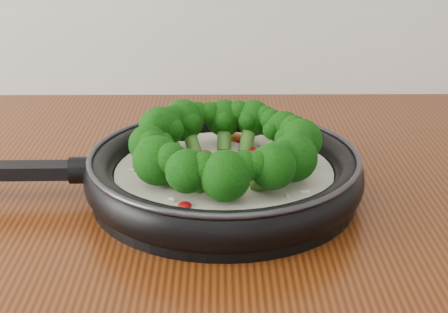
{
  "coord_description": "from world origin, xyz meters",
  "views": [
    {
      "loc": [
        0.05,
        0.37,
        1.24
      ],
      "look_at": [
        0.06,
        1.08,
        0.95
      ],
      "focal_mm": 53.8,
      "sensor_mm": 36.0,
      "label": 1
    }
  ],
  "objects": [
    {
      "name": "skillet",
      "position": [
        0.05,
        1.08,
        0.94
      ],
      "size": [
        0.5,
        0.33,
        0.1
      ],
      "color": "black",
      "rests_on": "counter"
    }
  ]
}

